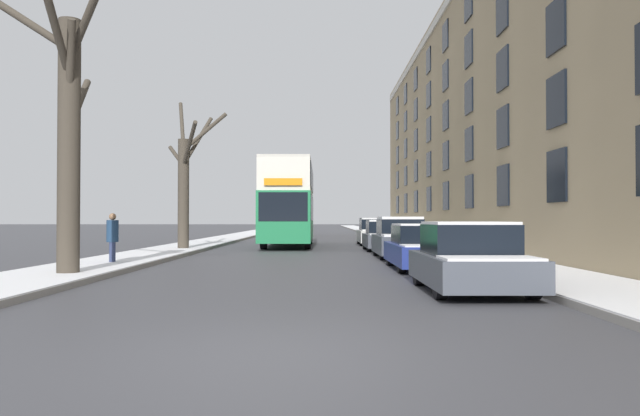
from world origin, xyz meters
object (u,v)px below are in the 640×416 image
Objects in this scene: double_decker_bus at (291,200)px; oncoming_van at (298,221)px; bare_tree_left_1 at (187,181)px; parked_car_2 at (402,239)px; parked_car_0 at (472,260)px; parked_car_4 at (375,233)px; parked_car_1 at (425,248)px; parked_car_3 at (387,236)px; pedestrian_left_sidewalk at (114,237)px; bare_tree_left_0 at (70,129)px.

double_decker_bus is 20.08m from oncoming_van.
bare_tree_left_1 is 1.64× the size of parked_car_2.
parked_car_2 is 30.32m from oncoming_van.
parked_car_0 is 0.93× the size of parked_car_4.
parked_car_1 is at bearing -81.87° from oncoming_van.
parked_car_1 is 1.05× the size of parked_car_2.
parked_car_3 is 0.91× the size of parked_car_4.
parked_car_2 is 2.62× the size of pedestrian_left_sidewalk.
oncoming_van is (4.02, 25.47, -1.88)m from bare_tree_left_1.
bare_tree_left_1 reaches higher than parked_car_3.
parked_car_0 is 1.02× the size of parked_car_3.
parked_car_1 is at bearing 90.00° from parked_car_0.
pedestrian_left_sidewalk is (-9.31, -4.51, 0.20)m from parked_car_2.
parked_car_0 is 0.79× the size of oncoming_van.
parked_car_4 is 19.15m from oncoming_van.
parked_car_1 is at bearing -106.71° from pedestrian_left_sidewalk.
parked_car_0 reaches higher than parked_car_1.
bare_tree_left_0 reaches higher than parked_car_1.
double_decker_bus is 2.49× the size of parked_car_2.
parked_car_2 is at bearing -80.45° from oncoming_van.
double_decker_bus is (4.45, 18.19, -1.18)m from bare_tree_left_0.
parked_car_0 is 2.46× the size of pedestrian_left_sidewalk.
parked_car_4 is 18.46m from pedestrian_left_sidewalk.
pedestrian_left_sidewalk is at bearing -107.92° from double_decker_bus.
double_decker_bus reaches higher than parked_car_3.
oncoming_van is (-5.03, 40.80, 0.62)m from parked_car_0.
bare_tree_left_1 is at bearing -173.73° from parked_car_3.
parked_car_1 is at bearing -47.10° from bare_tree_left_1.
oncoming_van is (-5.03, 35.21, 0.65)m from parked_car_1.
bare_tree_left_0 is 16.78m from parked_car_3.
parked_car_3 is (0.00, 10.73, 0.03)m from parked_car_1.
bare_tree_left_0 is 1.89× the size of parked_car_3.
parked_car_3 reaches higher than parked_car_1.
bare_tree_left_1 is 1.62× the size of parked_car_4.
parked_car_4 is (-0.00, 11.42, -0.01)m from parked_car_2.
oncoming_van is 3.11× the size of pedestrian_left_sidewalk.
parked_car_4 is (9.12, 19.77, -2.97)m from bare_tree_left_0.
bare_tree_left_0 reaches higher than double_decker_bus.
bare_tree_left_0 reaches higher than parked_car_3.
bare_tree_left_1 is 0.66× the size of double_decker_bus.
bare_tree_left_0 is at bearing -161.63° from parked_car_1.
parked_car_1 is (4.67, -15.16, -1.86)m from double_decker_bus.
parked_car_4 is at bearing 65.22° from bare_tree_left_0.
oncoming_van is at bearing 97.03° from parked_car_0.
oncoming_van is (-5.03, 29.89, 0.56)m from parked_car_2.
parked_car_3 is 24.99m from oncoming_van.
pedestrian_left_sidewalk is at bearing 175.08° from parked_car_1.
pedestrian_left_sidewalk is at bearing 145.53° from parked_car_0.
parked_car_4 is (9.05, 7.00, -2.45)m from bare_tree_left_1.
bare_tree_left_0 reaches higher than parked_car_0.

